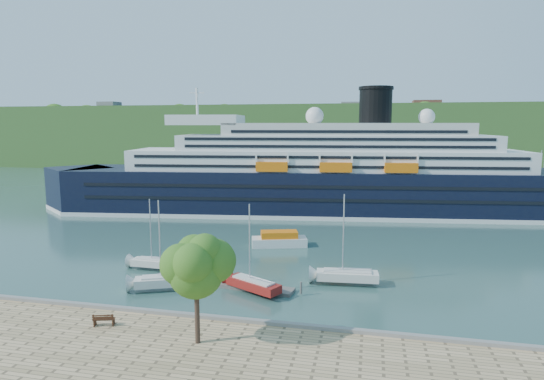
% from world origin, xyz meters
% --- Properties ---
extents(ground, '(400.00, 400.00, 0.00)m').
position_xyz_m(ground, '(0.00, 0.00, 0.00)').
color(ground, '#2E534B').
rests_on(ground, ground).
extents(far_hillside, '(400.00, 50.00, 24.00)m').
position_xyz_m(far_hillside, '(0.00, 145.00, 12.00)').
color(far_hillside, '#355823').
rests_on(far_hillside, ground).
extents(quay_coping, '(220.00, 0.50, 0.30)m').
position_xyz_m(quay_coping, '(0.00, -0.20, 1.15)').
color(quay_coping, slate).
rests_on(quay_coping, promenade).
extents(cruise_ship, '(108.91, 29.58, 24.20)m').
position_xyz_m(cruise_ship, '(6.29, 52.60, 12.10)').
color(cruise_ship, black).
rests_on(cruise_ship, ground).
extents(park_bench, '(1.91, 1.21, 1.14)m').
position_xyz_m(park_bench, '(-3.71, -3.29, 1.57)').
color(park_bench, '#4E2916').
rests_on(park_bench, promenade).
extents(promenade_tree, '(5.50, 5.50, 9.11)m').
position_xyz_m(promenade_tree, '(4.80, -4.39, 5.55)').
color(promenade_tree, '#2C641A').
rests_on(promenade_tree, promenade).
extents(floating_pontoon, '(16.19, 4.16, 0.36)m').
position_xyz_m(floating_pontoon, '(1.72, 10.36, 0.18)').
color(floating_pontoon, '#67625B').
rests_on(floating_pontoon, ground).
extents(sailboat_white_near, '(7.24, 4.56, 9.09)m').
position_xyz_m(sailboat_white_near, '(-3.54, 7.73, 4.54)').
color(sailboat_white_near, silver).
rests_on(sailboat_white_near, ground).
extents(sailboat_red, '(6.94, 4.85, 8.83)m').
position_xyz_m(sailboat_red, '(5.65, 8.75, 4.42)').
color(sailboat_red, maroon).
rests_on(sailboat_red, ground).
extents(sailboat_white_far, '(7.45, 2.66, 9.43)m').
position_xyz_m(sailboat_white_far, '(14.94, 13.41, 4.72)').
color(sailboat_white_far, silver).
rests_on(sailboat_white_far, ground).
extents(tender_launch, '(8.27, 4.81, 2.16)m').
position_xyz_m(tender_launch, '(4.64, 27.11, 1.08)').
color(tender_launch, orange).
rests_on(tender_launch, ground).
extents(sailboat_extra, '(6.34, 1.92, 8.14)m').
position_xyz_m(sailboat_extra, '(-7.72, 13.59, 4.07)').
color(sailboat_extra, silver).
rests_on(sailboat_extra, ground).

